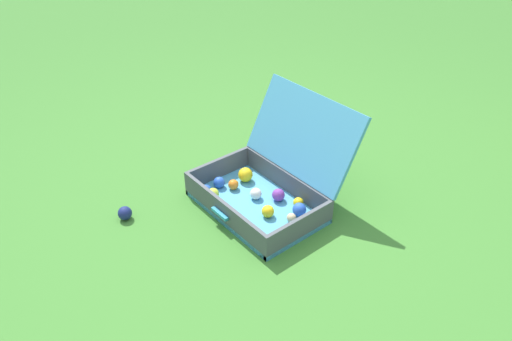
{
  "coord_description": "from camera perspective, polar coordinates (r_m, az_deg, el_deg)",
  "views": [
    {
      "loc": [
        1.43,
        -1.19,
        1.47
      ],
      "look_at": [
        -0.02,
        -0.01,
        0.22
      ],
      "focal_mm": 34.17,
      "sensor_mm": 36.0,
      "label": 1
    }
  ],
  "objects": [
    {
      "name": "ground_plane",
      "position": [
        2.37,
        0.42,
        -4.53
      ],
      "size": [
        16.0,
        16.0,
        0.0
      ],
      "primitive_type": "plane",
      "color": "#3D7A2D"
    },
    {
      "name": "open_suitcase",
      "position": [
        2.36,
        1.48,
        -1.36
      ],
      "size": [
        0.63,
        0.62,
        0.5
      ],
      "color": "#4799C6",
      "rests_on": "ground"
    },
    {
      "name": "stray_ball_on_grass",
      "position": [
        2.37,
        -15.1,
        -4.84
      ],
      "size": [
        0.07,
        0.07,
        0.07
      ],
      "primitive_type": "sphere",
      "color": "navy",
      "rests_on": "ground"
    }
  ]
}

